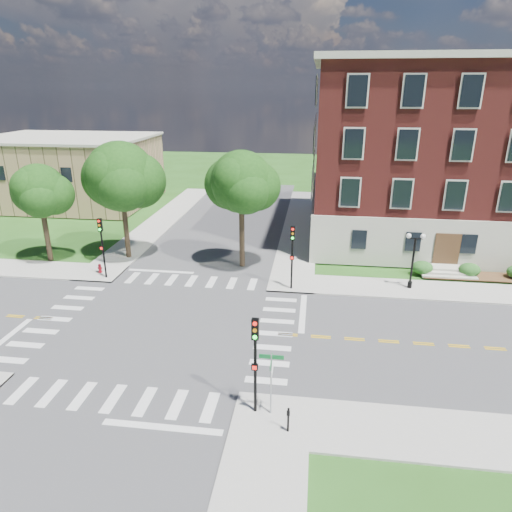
# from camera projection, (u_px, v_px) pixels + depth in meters

# --- Properties ---
(ground) EXTENTS (160.00, 160.00, 0.00)m
(ground) POSITION_uv_depth(u_px,v_px,m) (161.00, 326.00, 28.81)
(ground) COLOR #244C15
(ground) RESTS_ON ground
(road_ew) EXTENTS (90.00, 12.00, 0.01)m
(road_ew) POSITION_uv_depth(u_px,v_px,m) (161.00, 326.00, 28.81)
(road_ew) COLOR #3D3D3F
(road_ew) RESTS_ON ground
(road_ns) EXTENTS (12.00, 90.00, 0.01)m
(road_ns) POSITION_uv_depth(u_px,v_px,m) (161.00, 326.00, 28.81)
(road_ns) COLOR #3D3D3F
(road_ns) RESTS_ON ground
(sidewalk_ne) EXTENTS (34.00, 34.00, 0.12)m
(sidewalk_ne) POSITION_uv_depth(u_px,v_px,m) (381.00, 254.00, 41.17)
(sidewalk_ne) COLOR #9E9B93
(sidewalk_ne) RESTS_ON ground
(sidewalk_nw) EXTENTS (34.00, 34.00, 0.12)m
(sidewalk_nw) POSITION_uv_depth(u_px,v_px,m) (62.00, 239.00, 44.97)
(sidewalk_nw) COLOR #9E9B93
(sidewalk_nw) RESTS_ON ground
(crosswalk_east) EXTENTS (2.20, 10.20, 0.02)m
(crosswalk_east) POSITION_uv_depth(u_px,v_px,m) (275.00, 334.00, 27.92)
(crosswalk_east) COLOR silver
(crosswalk_east) RESTS_ON ground
(stop_bar_east) EXTENTS (0.40, 5.50, 0.00)m
(stop_bar_east) POSITION_uv_depth(u_px,v_px,m) (303.00, 313.00, 30.51)
(stop_bar_east) COLOR silver
(stop_bar_east) RESTS_ON ground
(main_building) EXTENTS (30.60, 22.40, 16.50)m
(main_building) POSITION_uv_depth(u_px,v_px,m) (473.00, 152.00, 43.36)
(main_building) COLOR beige
(main_building) RESTS_ON ground
(secondary_building) EXTENTS (20.40, 15.40, 8.30)m
(secondary_building) POSITION_uv_depth(u_px,v_px,m) (69.00, 170.00, 57.91)
(secondary_building) COLOR #947E51
(secondary_building) RESTS_ON ground
(tree_b) EXTENTS (4.30, 4.30, 8.28)m
(tree_b) POSITION_uv_depth(u_px,v_px,m) (39.00, 191.00, 37.42)
(tree_b) COLOR black
(tree_b) RESTS_ON ground
(tree_c) EXTENTS (5.81, 5.81, 10.01)m
(tree_c) POSITION_uv_depth(u_px,v_px,m) (121.00, 177.00, 37.81)
(tree_c) COLOR black
(tree_c) RESTS_ON ground
(tree_d) EXTENTS (4.95, 4.95, 9.55)m
(tree_d) POSITION_uv_depth(u_px,v_px,m) (241.00, 182.00, 35.83)
(tree_d) COLOR black
(tree_d) RESTS_ON ground
(traffic_signal_se) EXTENTS (0.32, 0.35, 4.80)m
(traffic_signal_se) POSITION_uv_depth(u_px,v_px,m) (255.00, 354.00, 20.06)
(traffic_signal_se) COLOR black
(traffic_signal_se) RESTS_ON ground
(traffic_signal_ne) EXTENTS (0.33, 0.37, 4.80)m
(traffic_signal_ne) POSITION_uv_depth(u_px,v_px,m) (292.00, 250.00, 32.89)
(traffic_signal_ne) COLOR black
(traffic_signal_ne) RESTS_ON ground
(traffic_signal_nw) EXTENTS (0.33, 0.37, 4.80)m
(traffic_signal_nw) POSITION_uv_depth(u_px,v_px,m) (102.00, 240.00, 34.85)
(traffic_signal_nw) COLOR black
(traffic_signal_nw) RESTS_ON ground
(twin_lamp_west) EXTENTS (1.36, 0.36, 4.23)m
(twin_lamp_west) POSITION_uv_depth(u_px,v_px,m) (413.00, 258.00, 33.23)
(twin_lamp_west) COLOR black
(twin_lamp_west) RESTS_ON ground
(street_sign_pole) EXTENTS (1.10, 1.10, 3.10)m
(street_sign_pole) POSITION_uv_depth(u_px,v_px,m) (271.00, 373.00, 20.24)
(street_sign_pole) COLOR gray
(street_sign_pole) RESTS_ON ground
(push_button_post) EXTENTS (0.14, 0.21, 1.20)m
(push_button_post) POSITION_uv_depth(u_px,v_px,m) (288.00, 419.00, 19.64)
(push_button_post) COLOR black
(push_button_post) RESTS_ON ground
(fire_hydrant) EXTENTS (0.35, 0.35, 0.75)m
(fire_hydrant) POSITION_uv_depth(u_px,v_px,m) (100.00, 268.00, 36.73)
(fire_hydrant) COLOR maroon
(fire_hydrant) RESTS_ON ground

